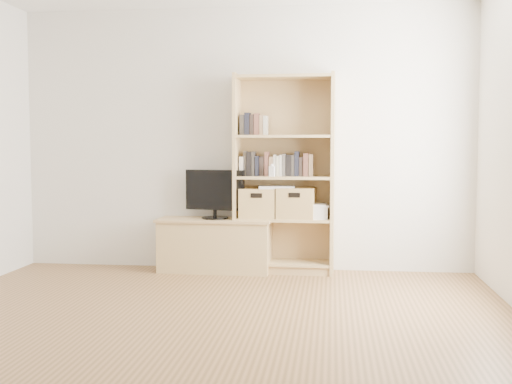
% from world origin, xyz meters
% --- Properties ---
extents(floor, '(4.50, 5.00, 0.01)m').
position_xyz_m(floor, '(0.00, 0.00, 0.00)').
color(floor, brown).
rests_on(floor, ground).
extents(back_wall, '(4.50, 0.02, 2.60)m').
position_xyz_m(back_wall, '(0.00, 2.50, 1.30)').
color(back_wall, silver).
rests_on(back_wall, floor).
extents(tv_stand, '(1.09, 0.43, 0.50)m').
position_xyz_m(tv_stand, '(-0.27, 2.30, 0.25)').
color(tv_stand, tan).
rests_on(tv_stand, floor).
extents(bookshelf, '(0.97, 0.36, 1.92)m').
position_xyz_m(bookshelf, '(0.41, 2.33, 0.96)').
color(bookshelf, tan).
rests_on(bookshelf, floor).
extents(television, '(0.60, 0.19, 0.48)m').
position_xyz_m(television, '(-0.27, 2.30, 0.76)').
color(television, black).
rests_on(television, tv_stand).
extents(books_row_mid, '(0.90, 0.20, 0.24)m').
position_xyz_m(books_row_mid, '(0.41, 2.35, 1.06)').
color(books_row_mid, beige).
rests_on(books_row_mid, bookshelf).
extents(books_row_upper, '(0.37, 0.14, 0.19)m').
position_xyz_m(books_row_upper, '(0.20, 2.35, 1.43)').
color(books_row_upper, beige).
rests_on(books_row_upper, bookshelf).
extents(baby_monitor, '(0.06, 0.04, 0.10)m').
position_xyz_m(baby_monitor, '(0.30, 2.22, 0.99)').
color(baby_monitor, white).
rests_on(baby_monitor, bookshelf).
extents(basket_left, '(0.35, 0.29, 0.29)m').
position_xyz_m(basket_left, '(0.15, 2.33, 0.68)').
color(basket_left, '#A8814B').
rests_on(basket_left, bookshelf).
extents(basket_right, '(0.38, 0.32, 0.29)m').
position_xyz_m(basket_right, '(0.53, 2.32, 0.68)').
color(basket_right, '#A8814B').
rests_on(basket_right, bookshelf).
extents(laptop, '(0.37, 0.28, 0.03)m').
position_xyz_m(laptop, '(0.33, 2.32, 0.83)').
color(laptop, silver).
rests_on(laptop, basket_left).
extents(magazine_stack, '(0.18, 0.26, 0.12)m').
position_xyz_m(magazine_stack, '(0.74, 2.32, 0.59)').
color(magazine_stack, beige).
rests_on(magazine_stack, bookshelf).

